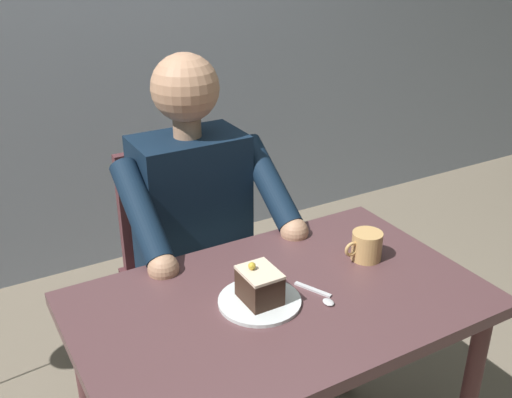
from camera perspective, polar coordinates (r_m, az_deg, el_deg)
dining_table at (r=1.63m, az=2.35°, el=-12.35°), size 1.07×0.66×0.75m
chair at (r=2.20m, az=-6.98°, el=-5.88°), size 0.42×0.42×0.92m
seated_person at (r=1.98m, az=-5.26°, el=-3.98°), size 0.53×0.58×1.29m
dessert_plate at (r=1.55m, az=0.35°, el=-9.82°), size 0.22×0.22×0.01m
cake_slice at (r=1.52m, az=0.34°, el=-8.31°), size 0.09×0.11×0.11m
coffee_cup at (r=1.75m, az=10.60°, el=-4.40°), size 0.12×0.09×0.08m
dessert_spoon at (r=1.58m, az=6.29°, el=-9.30°), size 0.06×0.14×0.01m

